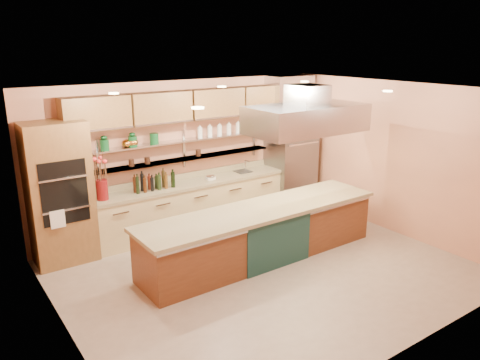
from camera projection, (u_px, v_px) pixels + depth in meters
floor at (265, 271)px, 7.37m from camera, size 6.00×5.00×0.02m
ceiling at (268, 91)px, 6.57m from camera, size 6.00×5.00×0.02m
wall_back at (186, 154)px, 8.94m from camera, size 6.00×0.04×2.80m
wall_front at (410, 242)px, 5.00m from camera, size 6.00×0.04×2.80m
wall_left at (59, 230)px, 5.32m from camera, size 0.04×5.00×2.80m
wall_right at (394, 158)px, 8.62m from camera, size 0.04×5.00×2.80m
oven_stack at (60, 194)px, 7.41m from camera, size 0.95×0.64×2.30m
refrigerator at (291, 159)px, 10.04m from camera, size 0.95×0.72×2.10m
back_counter at (193, 205)px, 8.94m from camera, size 3.84×0.64×0.93m
wall_shelf_lower at (187, 159)px, 8.82m from camera, size 3.60×0.26×0.03m
wall_shelf_upper at (186, 140)px, 8.72m from camera, size 3.60×0.26×0.03m
upper_cabinets at (189, 105)px, 8.53m from camera, size 4.60×0.36×0.55m
range_hood at (306, 119)px, 7.68m from camera, size 2.00×1.00×0.45m
ceiling_downlights at (259, 92)px, 6.74m from camera, size 4.00×2.80×0.02m
island at (262, 233)px, 7.69m from camera, size 4.20×0.95×0.87m
flower_vase at (102, 190)px, 7.77m from camera, size 0.22×0.22×0.34m
oil_bottle_cluster at (155, 183)px, 8.30m from camera, size 0.83×0.47×0.26m
kitchen_scale at (211, 177)px, 8.96m from camera, size 0.19×0.16×0.09m
bar_faucet at (245, 166)px, 9.51m from camera, size 0.03×0.03×0.22m
copper_kettle at (127, 143)px, 8.06m from camera, size 0.18×0.18×0.14m
green_canister at (154, 138)px, 8.34m from camera, size 0.17×0.17×0.19m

